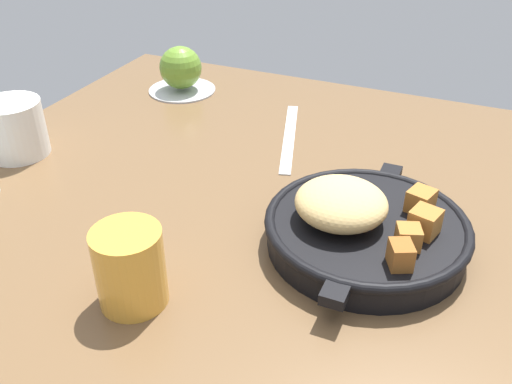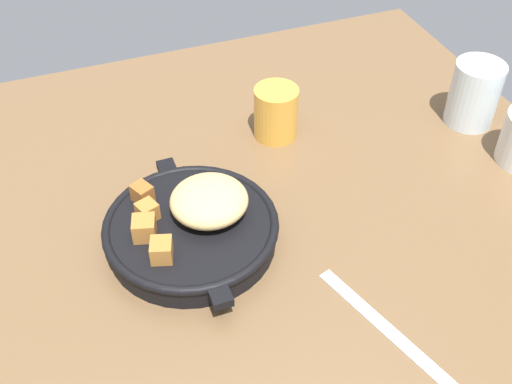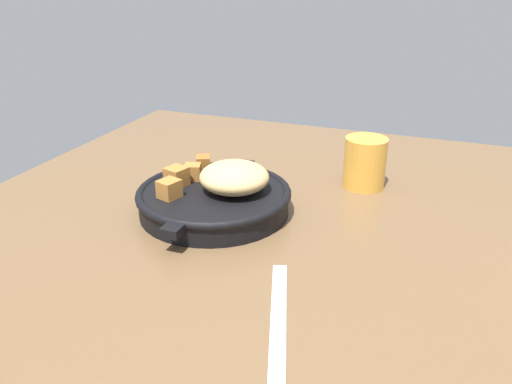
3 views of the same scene
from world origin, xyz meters
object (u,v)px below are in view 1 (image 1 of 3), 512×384
red_apple (181,68)px  ceramic_mug_white (14,128)px  butter_knife (289,136)px  juice_glass_amber (130,267)px  cast_iron_skillet (364,226)px

red_apple → ceramic_mug_white: 31.22cm
red_apple → butter_knife: bearing=-111.8°
butter_knife → red_apple: bearing=50.7°
red_apple → juice_glass_amber: (-48.54, -22.54, -0.22)cm
cast_iron_skillet → butter_knife: (21.66, 16.73, -2.51)cm
juice_glass_amber → ceramic_mug_white: juice_glass_amber is taller
red_apple → ceramic_mug_white: (-29.72, 9.54, -0.34)cm
red_apple → juice_glass_amber: 53.52cm
cast_iron_skillet → red_apple: size_ratio=3.61×
cast_iron_skillet → red_apple: red_apple is taller
butter_knife → ceramic_mug_white: ceramic_mug_white is taller
juice_glass_amber → cast_iron_skillet: bearing=-46.5°
butter_knife → cast_iron_skillet: bearing=-159.8°
butter_knife → juice_glass_amber: bearing=160.3°
juice_glass_amber → butter_knife: bearing=-2.2°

